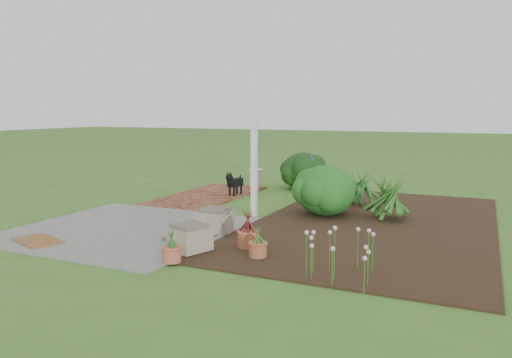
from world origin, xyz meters
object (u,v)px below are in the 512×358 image
at_px(black_dog, 234,182).
at_px(evergreen_shrub, 325,189).
at_px(cream_ceramic_urn, 256,178).
at_px(stone_trough_near, 189,239).

relative_size(black_dog, evergreen_shrub, 0.53).
bearing_deg(black_dog, cream_ceramic_urn, 102.40).
bearing_deg(black_dog, stone_trough_near, -63.25).
distance_m(black_dog, cream_ceramic_urn, 1.50).
distance_m(black_dog, evergreen_shrub, 2.80).
height_order(stone_trough_near, black_dog, black_dog).
xyz_separation_m(black_dog, evergreen_shrub, (2.56, -1.12, 0.17)).
bearing_deg(cream_ceramic_urn, evergreen_shrub, -44.26).
distance_m(cream_ceramic_urn, evergreen_shrub, 3.76).
xyz_separation_m(stone_trough_near, black_dog, (-1.54, 4.41, 0.15)).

